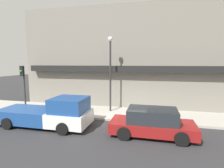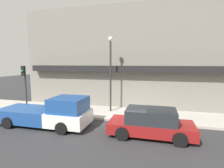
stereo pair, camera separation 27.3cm
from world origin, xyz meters
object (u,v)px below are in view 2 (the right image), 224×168
object	(u,v)px
pickup_truck	(50,113)
fire_hydrant	(64,108)
parked_car	(151,123)
traffic_light	(25,80)
street_lamp	(111,65)

from	to	relation	value
pickup_truck	fire_hydrant	size ratio (longest dim) A/B	8.10
pickup_truck	parked_car	bearing A→B (deg)	0.65
pickup_truck	fire_hydrant	xyz separation A→B (m)	(-0.43, 2.37, -0.32)
traffic_light	pickup_truck	bearing A→B (deg)	-32.64
parked_car	traffic_light	distance (m)	10.37
fire_hydrant	street_lamp	xyz separation A→B (m)	(3.30, 1.35, 3.19)
traffic_light	fire_hydrant	bearing A→B (deg)	-1.61
parked_car	traffic_light	xyz separation A→B (m)	(-9.91, 2.47, 1.84)
parked_car	traffic_light	world-z (taller)	traffic_light
fire_hydrant	parked_car	bearing A→B (deg)	-20.06
pickup_truck	traffic_light	bearing A→B (deg)	148.01
pickup_truck	parked_car	size ratio (longest dim) A/B	1.30
parked_car	traffic_light	size ratio (longest dim) A/B	1.26
parked_car	traffic_light	bearing A→B (deg)	164.49
parked_car	street_lamp	world-z (taller)	street_lamp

